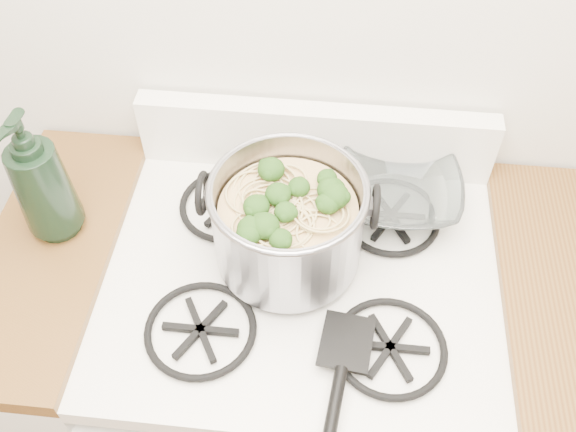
{
  "coord_description": "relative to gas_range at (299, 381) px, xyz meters",
  "views": [
    {
      "loc": [
        0.05,
        0.55,
        1.93
      ],
      "look_at": [
        -0.03,
        1.29,
        1.04
      ],
      "focal_mm": 40.0,
      "sensor_mm": 36.0,
      "label": 1
    }
  ],
  "objects": [
    {
      "name": "stock_pot",
      "position": [
        -0.03,
        0.03,
        0.58
      ],
      "size": [
        0.32,
        0.29,
        0.2
      ],
      "color": "gray",
      "rests_on": "gas_range"
    },
    {
      "name": "spatula",
      "position": [
        0.09,
        -0.15,
        0.5
      ],
      "size": [
        0.32,
        0.34,
        0.02
      ],
      "primitive_type": null,
      "rotation": [
        0.0,
        0.0,
        -0.11
      ],
      "color": "black",
      "rests_on": "gas_range"
    },
    {
      "name": "glass_bowl",
      "position": [
        0.18,
        0.19,
        0.5
      ],
      "size": [
        0.11,
        0.11,
        0.03
      ],
      "primitive_type": "imported",
      "rotation": [
        0.0,
        0.0,
        0.05
      ],
      "color": "white",
      "rests_on": "gas_range"
    },
    {
      "name": "counter_left",
      "position": [
        -0.51,
        0.0,
        0.02
      ],
      "size": [
        0.25,
        0.65,
        0.92
      ],
      "color": "silver",
      "rests_on": "ground"
    },
    {
      "name": "bottle",
      "position": [
        -0.5,
        0.05,
        0.63
      ],
      "size": [
        0.13,
        0.13,
        0.29
      ],
      "primitive_type": "imported",
      "rotation": [
        0.0,
        0.0,
        -0.12
      ],
      "color": "black",
      "rests_on": "counter_left"
    },
    {
      "name": "gas_range",
      "position": [
        0.0,
        0.0,
        0.0
      ],
      "size": [
        0.76,
        0.66,
        0.92
      ],
      "color": "white",
      "rests_on": "ground"
    }
  ]
}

